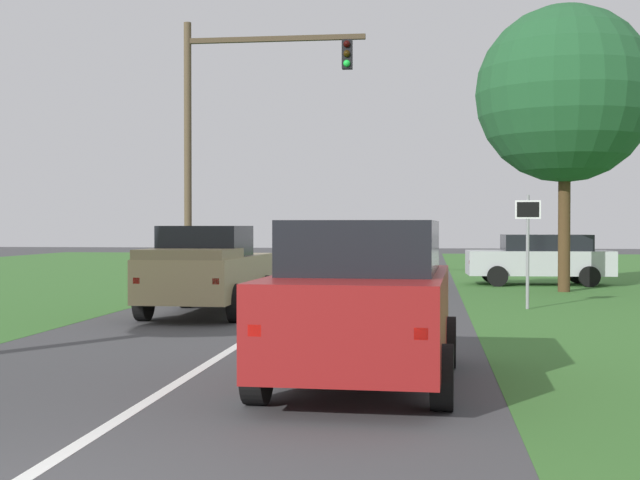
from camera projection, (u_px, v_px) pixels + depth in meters
ground_plane at (275, 322)px, 17.98m from camera, size 120.00×120.00×0.00m
lane_centre_stripe at (36, 471)px, 7.07m from camera, size 0.16×42.23×0.01m
red_suv_near at (363, 299)px, 11.01m from camera, size 2.42×4.70×2.05m
pickup_truck_lead at (207, 270)px, 19.45m from camera, size 2.29×4.89×1.99m
traffic_light at (228, 118)px, 27.85m from camera, size 5.83×0.40×8.50m
keep_moving_sign at (528, 236)px, 20.79m from camera, size 0.60×0.09×2.72m
oak_tree_right at (565, 94)px, 26.17m from camera, size 5.30×5.30×8.59m
crossing_suv_far at (540, 258)px, 29.34m from camera, size 4.81×2.25×1.69m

